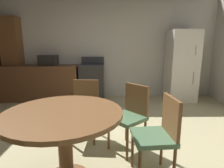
# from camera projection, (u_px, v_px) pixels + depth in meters

# --- Properties ---
(ground_plane) EXTENTS (14.00, 14.00, 0.00)m
(ground_plane) POSITION_uv_depth(u_px,v_px,m) (106.00, 152.00, 2.37)
(ground_plane) COLOR tan
(wall_back) EXTENTS (6.00, 0.12, 2.70)m
(wall_back) POSITION_uv_depth(u_px,v_px,m) (108.00, 47.00, 4.89)
(wall_back) COLOR beige
(wall_back) RESTS_ON ground
(kitchen_counter) EXTENTS (1.94, 0.60, 0.90)m
(kitchen_counter) POSITION_uv_depth(u_px,v_px,m) (41.00, 83.00, 4.66)
(kitchen_counter) COLOR brown
(kitchen_counter) RESTS_ON ground
(pantry_column) EXTENTS (0.44, 0.36, 2.10)m
(pantry_column) POSITION_uv_depth(u_px,v_px,m) (13.00, 59.00, 4.71)
(pantry_column) COLOR brown
(pantry_column) RESTS_ON ground
(oven_range) EXTENTS (0.60, 0.60, 1.10)m
(oven_range) POSITION_uv_depth(u_px,v_px,m) (92.00, 82.00, 4.68)
(oven_range) COLOR #2D2B28
(oven_range) RESTS_ON ground
(refrigerator) EXTENTS (0.68, 0.68, 1.76)m
(refrigerator) POSITION_uv_depth(u_px,v_px,m) (181.00, 66.00, 4.56)
(refrigerator) COLOR silver
(refrigerator) RESTS_ON ground
(microwave) EXTENTS (0.44, 0.32, 0.26)m
(microwave) POSITION_uv_depth(u_px,v_px,m) (48.00, 60.00, 4.55)
(microwave) COLOR black
(microwave) RESTS_ON kitchen_counter
(dining_table) EXTENTS (1.13, 1.13, 0.76)m
(dining_table) POSITION_uv_depth(u_px,v_px,m) (64.00, 127.00, 1.74)
(dining_table) COLOR brown
(dining_table) RESTS_ON ground
(chair_east) EXTENTS (0.43, 0.43, 0.87)m
(chair_east) POSITION_uv_depth(u_px,v_px,m) (159.00, 132.00, 1.84)
(chair_east) COLOR brown
(chair_east) RESTS_ON ground
(chair_north) EXTENTS (0.43, 0.43, 0.87)m
(chair_north) POSITION_uv_depth(u_px,v_px,m) (85.00, 105.00, 2.68)
(chair_north) COLOR brown
(chair_north) RESTS_ON ground
(chair_northeast) EXTENTS (0.56, 0.56, 0.87)m
(chair_northeast) POSITION_uv_depth(u_px,v_px,m) (131.00, 113.00, 2.38)
(chair_northeast) COLOR brown
(chair_northeast) RESTS_ON ground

